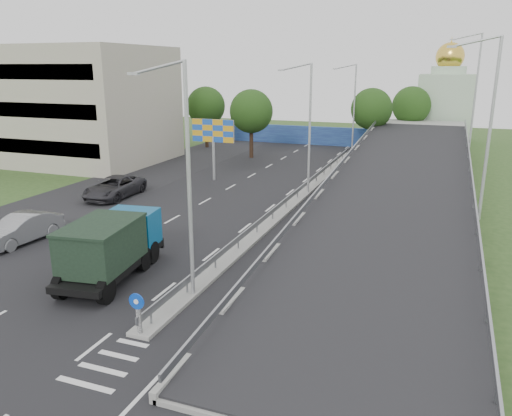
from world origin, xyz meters
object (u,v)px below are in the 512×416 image
at_px(parked_car_b, 21,229).
at_px(parked_car_c, 114,187).
at_px(dump_truck, 112,245).
at_px(lamp_post_far, 353,104).
at_px(sign_bollard, 138,313).
at_px(lamp_post_mid, 308,122).
at_px(church, 445,103).
at_px(lamp_post_near, 185,170).
at_px(billboard, 213,134).

bearing_deg(parked_car_b, parked_car_c, 101.01).
xyz_separation_m(dump_truck, parked_car_b, (-8.10, 2.33, -0.85)).
relative_size(lamp_post_far, parked_car_c, 1.70).
relative_size(sign_bollard, parked_car_b, 0.33).
relative_size(sign_bollard, lamp_post_mid, 0.17).
bearing_deg(church, sign_bollard, -99.81).
height_order(lamp_post_near, dump_truck, lamp_post_near).
bearing_deg(parked_car_b, church, 70.74).
xyz_separation_m(sign_bollard, parked_car_b, (-12.50, 6.80, -0.20)).
xyz_separation_m(church, parked_car_b, (-22.50, -51.02, -4.48)).
xyz_separation_m(lamp_post_far, dump_truck, (-4.51, -39.35, -4.12)).
relative_size(billboard, dump_truck, 0.77).
height_order(dump_truck, parked_car_b, dump_truck).
bearing_deg(lamp_post_far, parked_car_c, -117.68).
bearing_deg(dump_truck, church, 67.12).
bearing_deg(parked_car_c, sign_bollard, -54.00).
distance_m(church, parked_car_c, 47.02).
bearing_deg(billboard, parked_car_b, -100.44).
distance_m(sign_bollard, parked_car_c, 22.22).
xyz_separation_m(lamp_post_mid, parked_car_b, (-12.61, -17.02, -4.98)).
relative_size(lamp_post_mid, parked_car_b, 2.00).
height_order(lamp_post_near, parked_car_b, lamp_post_near).
relative_size(lamp_post_near, parked_car_b, 2.00).
relative_size(lamp_post_mid, church, 0.73).
bearing_deg(billboard, sign_bollard, -70.79).
height_order(parked_car_b, parked_car_c, parked_car_b).
distance_m(lamp_post_near, parked_car_b, 13.88).
distance_m(sign_bollard, lamp_post_near, 6.12).
xyz_separation_m(sign_bollard, lamp_post_far, (0.11, 43.83, 4.77)).
bearing_deg(lamp_post_mid, parked_car_b, -126.54).
bearing_deg(lamp_post_near, parked_car_b, 166.71).
xyz_separation_m(sign_bollard, lamp_post_near, (0.11, 3.83, 4.77)).
distance_m(lamp_post_far, church, 17.15).
relative_size(lamp_post_near, lamp_post_mid, 1.00).
bearing_deg(sign_bollard, billboard, 109.21).
height_order(lamp_post_far, parked_car_b, lamp_post_far).
bearing_deg(parked_car_b, lamp_post_near, -8.75).
bearing_deg(parked_car_b, billboard, 84.10).
relative_size(church, billboard, 2.51).
relative_size(lamp_post_mid, dump_truck, 1.40).
distance_m(sign_bollard, lamp_post_far, 44.08).
bearing_deg(lamp_post_mid, lamp_post_near, -90.00).
height_order(sign_bollard, parked_car_c, sign_bollard).
distance_m(lamp_post_near, lamp_post_far, 40.00).
height_order(sign_bollard, lamp_post_mid, lamp_post_mid).
height_order(dump_truck, parked_car_c, dump_truck).
xyz_separation_m(lamp_post_far, parked_car_c, (-13.82, -26.35, -4.99)).
height_order(lamp_post_mid, parked_car_b, lamp_post_mid).
height_order(lamp_post_near, parked_car_c, lamp_post_near).
bearing_deg(dump_truck, lamp_post_far, 75.68).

